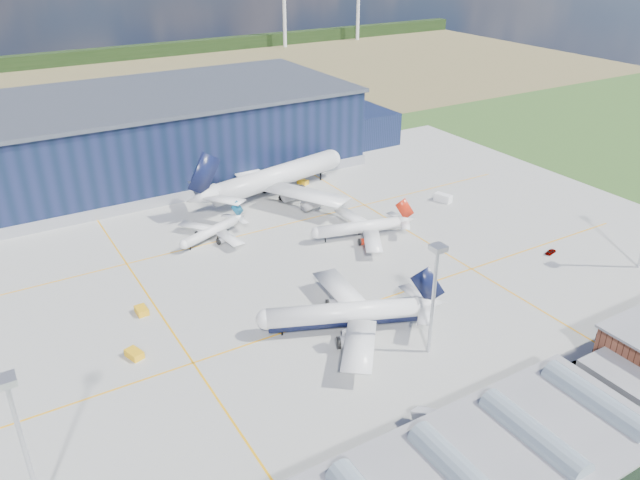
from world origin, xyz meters
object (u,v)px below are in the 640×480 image
at_px(airliner_widebody, 277,166).
at_px(airstair, 426,423).
at_px(airliner_navy, 343,303).
at_px(hangar, 171,135).
at_px(gse_tug_c, 303,182).
at_px(light_mast_west, 18,424).
at_px(gse_van_a, 358,333).
at_px(car_a, 551,252).
at_px(light_mast_center, 435,283).
at_px(gse_van_b, 443,198).
at_px(airliner_red, 359,222).
at_px(car_b, 580,364).
at_px(airliner_regional, 210,227).
at_px(gse_tug_b, 142,311).
at_px(gse_tug_a, 134,354).

bearing_deg(airliner_widebody, airstair, -116.63).
xyz_separation_m(airliner_navy, airstair, (-3.76, -30.61, -4.89)).
xyz_separation_m(hangar, airliner_navy, (-3.02, -110.20, -5.23)).
distance_m(gse_tug_c, airstair, 111.13).
relative_size(light_mast_west, gse_tug_c, 6.96).
relative_size(gse_van_a, car_a, 1.75).
bearing_deg(light_mast_center, light_mast_west, 180.00).
bearing_deg(hangar, gse_van_b, -49.84).
xyz_separation_m(light_mast_center, airliner_widebody, (11.66, 85.00, -6.01)).
bearing_deg(car_a, light_mast_center, 92.92).
bearing_deg(gse_tug_c, hangar, 107.23).
distance_m(airliner_red, gse_van_b, 36.28).
xyz_separation_m(hangar, gse_van_b, (58.79, -69.65, -10.45)).
relative_size(light_mast_west, gse_van_b, 4.50).
bearing_deg(hangar, airstair, -92.76).
distance_m(hangar, airliner_red, 80.77).
distance_m(airliner_red, gse_tug_c, 41.77).
xyz_separation_m(airliner_red, gse_tug_c, (6.51, 41.07, -4.02)).
relative_size(airliner_red, airliner_widebody, 0.50).
xyz_separation_m(airliner_navy, car_b, (31.29, -32.61, -5.82)).
bearing_deg(airliner_regional, light_mast_center, 82.82).
xyz_separation_m(airliner_navy, gse_tug_c, (32.97, 74.27, -5.66)).
bearing_deg(airliner_regional, airliner_navy, 76.07).
bearing_deg(gse_van_b, airliner_navy, -164.90).
distance_m(light_mast_center, car_a, 56.81).
height_order(light_mast_west, car_b, light_mast_west).
distance_m(hangar, car_a, 124.87).
xyz_separation_m(hangar, airstair, (-6.78, -140.80, -10.12)).
xyz_separation_m(hangar, car_a, (59.73, -109.11, -11.02)).
height_order(gse_tug_b, car_b, gse_tug_b).
bearing_deg(airliner_widebody, light_mast_west, -146.25).
bearing_deg(gse_tug_b, airliner_red, 4.59).
bearing_deg(gse_tug_c, light_mast_center, -126.96).
distance_m(light_mast_west, light_mast_center, 70.00).
distance_m(light_mast_west, airliner_regional, 85.60).
xyz_separation_m(airstair, car_b, (35.05, -2.00, -0.93)).
bearing_deg(light_mast_center, car_b, -40.48).
bearing_deg(gse_van_b, car_b, -130.81).
bearing_deg(airliner_widebody, gse_van_a, -118.04).
bearing_deg(airliner_navy, hangar, -69.04).
distance_m(airliner_navy, gse_tug_c, 81.46).
height_order(airstair, car_a, airstair).
bearing_deg(light_mast_west, airliner_widebody, 46.15).
bearing_deg(airstair, gse_tug_a, 120.05).
relative_size(hangar, airliner_red, 4.98).
bearing_deg(gse_tug_a, airliner_widebody, 25.50).
xyz_separation_m(hangar, gse_tug_b, (-36.06, -83.24, -10.88)).
xyz_separation_m(light_mast_west, gse_van_a, (60.85, 10.68, -14.10)).
bearing_deg(airliner_regional, airliner_red, 129.05).
distance_m(airliner_widebody, gse_van_b, 50.54).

